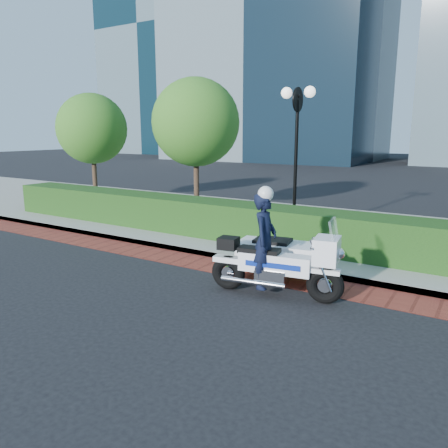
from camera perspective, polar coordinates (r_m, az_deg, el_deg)
The scene contains 9 objects.
ground at distance 9.60m, azimuth -9.08°, elevation -7.12°, with size 120.00×120.00×0.00m, color black.
brick_strip at distance 10.71m, azimuth -3.81°, elevation -4.92°, with size 60.00×1.00×0.01m, color maroon.
sidewalk at distance 14.47m, azimuth 6.64°, elevation -0.22°, with size 60.00×8.00×0.15m, color gray.
hedge_main at distance 12.27m, azimuth 1.88°, elevation 0.38°, with size 18.00×1.20×1.00m, color black.
lamppost at distance 13.01m, azimuth 9.46°, elevation 11.14°, with size 1.02×0.70×4.21m.
tree_a at distance 20.06m, azimuth -16.88°, elevation 11.81°, with size 3.00×3.00×4.58m.
tree_b at distance 16.36m, azimuth -3.72°, elevation 13.09°, with size 3.20×3.20×4.89m.
tower_far_left at distance 68.89m, azimuth -7.01°, elevation 23.56°, with size 16.00×14.00×34.00m, color black.
police_motorcycle at distance 8.76m, azimuth 6.69°, elevation -3.93°, with size 2.62×1.88×2.13m.
Camera 1 is at (6.01, -6.80, 3.12)m, focal length 35.00 mm.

